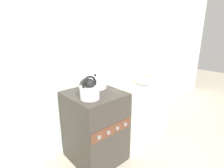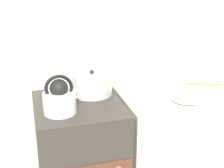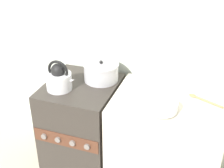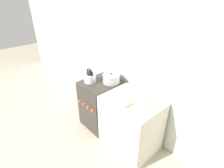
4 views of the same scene
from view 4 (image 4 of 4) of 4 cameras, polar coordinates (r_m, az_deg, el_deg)
ground_plane at (r=3.18m, az=-7.69°, el=-14.54°), size 12.00×12.00×0.00m
wall_back at (r=2.89m, az=1.76°, el=10.29°), size 7.00×0.06×2.50m
stove at (r=3.05m, az=-3.63°, el=-6.33°), size 0.55×0.62×0.83m
counter at (r=2.66m, az=6.14°, el=-12.65°), size 0.80×0.61×0.84m
kettle at (r=2.82m, az=-7.18°, el=2.30°), size 0.24×0.19×0.24m
cooking_pot at (r=2.78m, az=-0.23°, el=1.84°), size 0.28×0.28×0.17m
enamel_bowl at (r=2.28m, az=3.64°, el=-5.69°), size 0.20×0.20×0.08m
wooden_spoon at (r=2.34m, az=11.97°, el=-6.53°), size 0.25×0.13×0.02m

